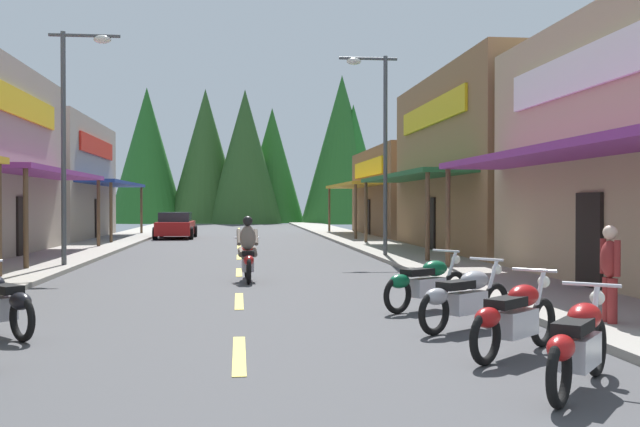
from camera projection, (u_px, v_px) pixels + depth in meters
ground at (239, 256)px, 27.10m from camera, size 9.15×81.92×0.10m
sidewalk_left at (71, 254)px, 26.45m from camera, size 2.75×81.92×0.12m
sidewalk_right at (399, 252)px, 27.74m from camera, size 2.75×81.92×0.12m
centerline_dashes at (239, 251)px, 29.01m from camera, size 0.16×54.78×0.01m
storefront_left_far at (14, 180)px, 38.00m from camera, size 10.09×12.10×6.13m
storefront_right_middle at (544, 164)px, 28.82m from camera, size 10.69×12.74×6.80m
storefront_right_far at (431, 193)px, 42.57m from camera, size 9.08×12.41×4.95m
streetlamp_left at (73, 117)px, 21.21m from camera, size 1.99×0.30×6.77m
streetlamp_right at (378, 129)px, 25.33m from camera, size 1.99×0.30×6.90m
motorcycle_parked_right_0 at (579, 343)px, 7.38m from camera, size 1.42×1.73×1.04m
motorcycle_parked_right_1 at (515, 316)px, 9.12m from camera, size 1.65×1.51×1.04m
motorcycle_parked_right_2 at (465, 297)px, 11.02m from camera, size 1.79×1.34×1.04m
motorcycle_parked_right_3 at (426, 282)px, 13.06m from camera, size 1.83×1.28×1.04m
rider_cruising_lead at (248, 254)px, 17.91m from camera, size 0.60×2.14×1.57m
pedestrian_by_shop at (610, 270)px, 10.92m from camera, size 0.28×0.57×1.55m
parked_car_curbside at (176, 226)px, 39.83m from camera, size 2.09×4.32×1.40m
treeline_backdrop at (257, 156)px, 70.40m from camera, size 26.01×10.71×13.87m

